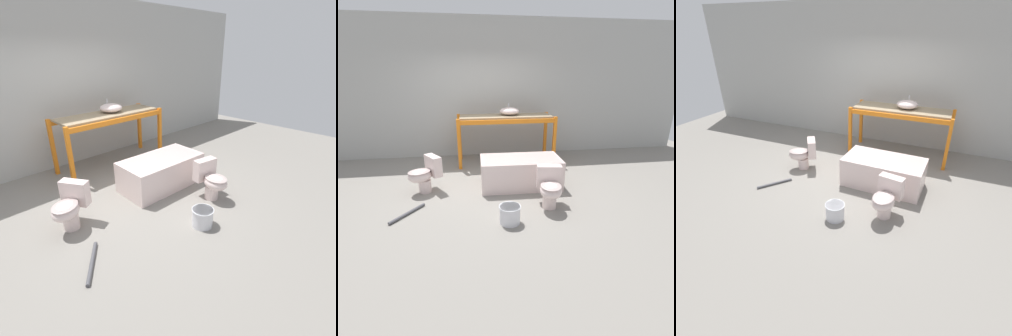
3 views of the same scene
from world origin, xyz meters
The scene contains 9 objects.
ground_plane centered at (0.00, 0.00, 0.00)m, with size 12.00×12.00×0.00m, color gray.
warehouse_wall_rear centered at (0.00, 1.96, 1.60)m, with size 10.80×0.08×3.20m.
shelving_rack centered at (0.58, 1.25, 0.93)m, with size 2.18×0.78×1.09m.
sink_basin centered at (0.68, 1.29, 1.18)m, with size 0.45×0.44×0.25m.
bathtub_main centered at (0.65, -0.19, 0.31)m, with size 1.47×0.79×0.54m.
toilet_near centered at (-1.06, -0.20, 0.34)m, with size 0.65×0.59×0.63m.
toilet_far centered at (0.93, -1.07, 0.34)m, with size 0.45×0.60×0.63m.
bucket_white centered at (0.24, -1.44, 0.14)m, with size 0.31×0.31×0.26m.
loose_pipe centered at (-1.23, -1.01, 0.02)m, with size 0.44×0.55×0.05m.
Camera 1 is at (-2.22, -3.24, 2.27)m, focal length 28.00 mm.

